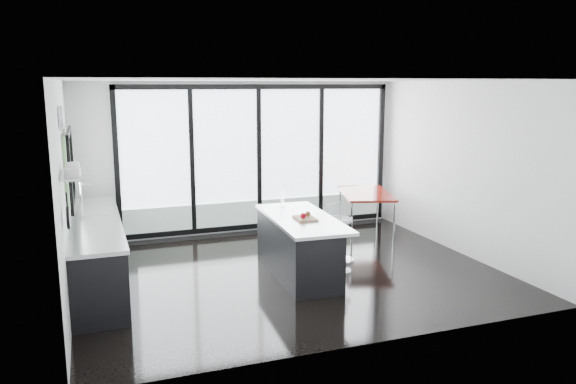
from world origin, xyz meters
name	(u,v)px	position (x,y,z in m)	size (l,w,h in m)	color
floor	(289,272)	(0.00, 0.00, 0.00)	(6.00, 5.00, 0.00)	black
ceiling	(289,80)	(0.00, 0.00, 2.80)	(6.00, 5.00, 0.00)	white
wall_back	(257,164)	(0.27, 2.47, 1.27)	(6.00, 0.09, 2.80)	silver
wall_front	(371,217)	(0.00, -2.50, 1.40)	(6.00, 0.00, 2.80)	silver
wall_left	(67,177)	(-2.97, 0.27, 1.56)	(0.26, 5.00, 2.80)	silver
wall_right	(463,169)	(3.00, 0.00, 1.40)	(0.00, 5.00, 2.80)	silver
counter_cabinets	(96,253)	(-2.67, 0.40, 0.46)	(0.69, 3.24, 1.36)	black
island	(297,245)	(0.10, -0.11, 0.43)	(0.98, 2.13, 1.11)	black
bar_stool_near	(338,251)	(0.69, -0.23, 0.32)	(0.40, 0.40, 0.63)	silver
bar_stool_far	(340,240)	(0.94, 0.22, 0.35)	(0.44, 0.44, 0.70)	silver
red_table	(365,213)	(2.06, 1.52, 0.39)	(0.84, 1.47, 0.79)	maroon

